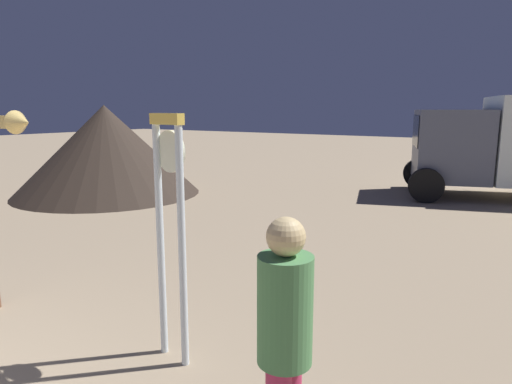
% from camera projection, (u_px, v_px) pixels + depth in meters
% --- Properties ---
extents(standing_clock, '(0.42, 0.15, 2.36)m').
position_uv_depth(standing_clock, '(170.00, 216.00, 4.15)').
color(standing_clock, white).
rests_on(standing_clock, ground_plane).
extents(person_near_clock, '(0.34, 0.34, 1.78)m').
position_uv_depth(person_near_clock, '(285.00, 342.00, 2.75)').
color(person_near_clock, '#C73259').
rests_on(person_near_clock, ground_plane).
extents(dome_tent, '(5.20, 5.20, 2.53)m').
position_uv_depth(dome_tent, '(106.00, 150.00, 12.80)').
color(dome_tent, '#32271F').
rests_on(dome_tent, ground_plane).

